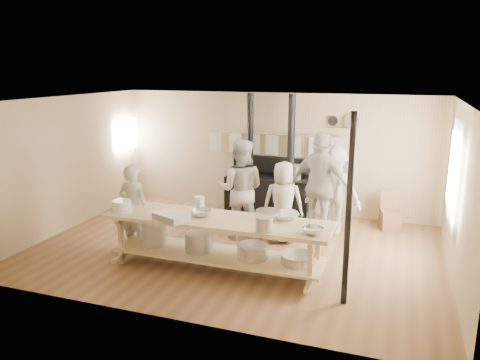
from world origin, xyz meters
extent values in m
plane|color=brown|center=(0.00, 0.00, 0.00)|extent=(7.00, 7.00, 0.00)
plane|color=tan|center=(0.00, 2.50, 1.30)|extent=(7.00, 0.00, 7.00)
plane|color=tan|center=(0.00, -2.50, 1.30)|extent=(7.00, 0.00, 7.00)
plane|color=tan|center=(-3.50, 0.00, 1.30)|extent=(0.00, 5.00, 5.00)
plane|color=tan|center=(3.50, 0.00, 1.30)|extent=(0.00, 5.00, 5.00)
plane|color=#BDB18C|center=(0.00, 0.00, 2.60)|extent=(7.00, 7.00, 0.00)
cube|color=beige|center=(3.47, 0.60, 1.50)|extent=(0.06, 1.35, 1.65)
plane|color=white|center=(3.43, 0.60, 1.50)|extent=(0.00, 1.50, 1.50)
cube|color=beige|center=(3.42, 0.60, 1.50)|extent=(0.02, 0.03, 1.50)
plane|color=white|center=(-3.45, 2.00, 1.60)|extent=(0.00, 0.90, 0.90)
cube|color=black|center=(0.00, 2.10, 0.42)|extent=(1.80, 0.70, 0.85)
cube|color=black|center=(0.00, 2.10, 0.05)|extent=(1.90, 0.75, 0.10)
cube|color=black|center=(0.00, 2.40, 1.05)|extent=(1.80, 0.12, 0.35)
cylinder|color=black|center=(-0.45, 2.15, 1.73)|extent=(0.15, 0.15, 1.75)
cylinder|color=black|center=(0.45, 2.15, 1.73)|extent=(0.15, 0.15, 1.75)
cylinder|color=#B2B2B7|center=(-0.55, 2.10, 1.02)|extent=(0.36, 0.36, 0.34)
cylinder|color=gray|center=(0.55, 2.05, 1.00)|extent=(0.30, 0.30, 0.30)
cylinder|color=tan|center=(0.00, 2.40, 1.72)|extent=(3.00, 0.04, 0.04)
cube|color=silver|center=(-1.35, 2.40, 1.50)|extent=(0.28, 0.01, 0.46)
cube|color=silver|center=(-0.90, 2.40, 1.50)|extent=(0.28, 0.01, 0.46)
cube|color=silver|center=(-0.45, 2.40, 1.50)|extent=(0.28, 0.01, 0.46)
cube|color=silver|center=(0.00, 2.40, 1.50)|extent=(0.28, 0.01, 0.46)
cube|color=silver|center=(0.45, 2.40, 1.50)|extent=(0.28, 0.01, 0.46)
cube|color=silver|center=(0.90, 2.40, 1.50)|extent=(0.28, 0.01, 0.46)
cube|color=silver|center=(1.35, 2.40, 1.50)|extent=(0.28, 0.01, 0.46)
cube|color=tan|center=(1.40, 2.42, 1.90)|extent=(0.50, 0.14, 0.03)
cylinder|color=black|center=(1.25, 2.44, 2.05)|extent=(0.20, 0.04, 0.20)
cylinder|color=silver|center=(1.62, 2.44, 2.05)|extent=(0.32, 0.03, 0.32)
cube|color=tan|center=(0.00, -0.90, 0.82)|extent=(3.60, 0.90, 0.06)
cube|color=tan|center=(0.00, -0.90, 0.25)|extent=(3.40, 0.80, 0.04)
cube|color=tan|center=(0.00, -0.90, 0.20)|extent=(3.30, 0.06, 0.06)
cube|color=tan|center=(-1.55, -1.20, 0.42)|extent=(0.07, 0.07, 0.85)
cube|color=tan|center=(-1.55, -0.60, 0.42)|extent=(0.07, 0.07, 0.85)
cube|color=tan|center=(1.55, -1.20, 0.42)|extent=(0.07, 0.07, 0.85)
cube|color=tan|center=(1.55, -0.60, 0.42)|extent=(0.07, 0.07, 0.85)
cylinder|color=#B2B2B7|center=(-1.10, -0.90, 0.46)|extent=(0.40, 0.40, 0.38)
cylinder|color=gray|center=(-0.30, -0.90, 0.42)|extent=(0.44, 0.44, 0.30)
cylinder|color=silver|center=(0.60, -0.90, 0.38)|extent=(0.48, 0.48, 0.22)
cylinder|color=silver|center=(1.30, -0.90, 0.34)|extent=(0.52, 0.52, 0.14)
cylinder|color=black|center=(2.05, -1.35, 1.30)|extent=(0.08, 0.08, 2.60)
imported|color=#B5AEA0|center=(-1.63, -0.65, 0.77)|extent=(0.57, 0.38, 1.54)
imported|color=#B5AEA0|center=(-0.11, 0.56, 0.93)|extent=(1.03, 0.88, 1.87)
imported|color=#B5AEA0|center=(0.69, 0.62, 0.75)|extent=(0.82, 0.62, 1.50)
imported|color=#B5AEA0|center=(1.29, 1.03, 1.01)|extent=(1.28, 0.84, 2.01)
imported|color=#B5AEA0|center=(1.47, 1.37, 0.85)|extent=(1.22, 0.86, 1.71)
cube|color=brown|center=(2.52, 1.95, 0.19)|extent=(0.44, 0.44, 0.38)
cube|color=brown|center=(2.48, 2.11, 0.55)|extent=(0.35, 0.13, 0.43)
imported|color=white|center=(-1.55, -1.06, 0.89)|extent=(0.42, 0.42, 0.09)
imported|color=silver|center=(-0.26, -0.89, 0.90)|extent=(0.46, 0.46, 0.10)
imported|color=white|center=(1.03, -0.57, 0.90)|extent=(0.53, 0.53, 0.10)
imported|color=silver|center=(1.55, -1.10, 0.90)|extent=(0.43, 0.43, 0.10)
cube|color=#B2B2B7|center=(-0.60, -1.23, 0.91)|extent=(0.60, 0.51, 0.11)
cylinder|color=silver|center=(0.76, -0.64, 0.91)|extent=(0.43, 0.43, 0.12)
cylinder|color=gray|center=(0.87, -1.23, 0.96)|extent=(0.29, 0.29, 0.22)
cylinder|color=white|center=(-1.55, -1.11, 0.95)|extent=(0.39, 0.39, 0.19)
cylinder|color=white|center=(-0.38, -0.68, 0.98)|extent=(0.19, 0.19, 0.25)
camera|label=1|loc=(2.65, -7.29, 3.12)|focal=35.00mm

